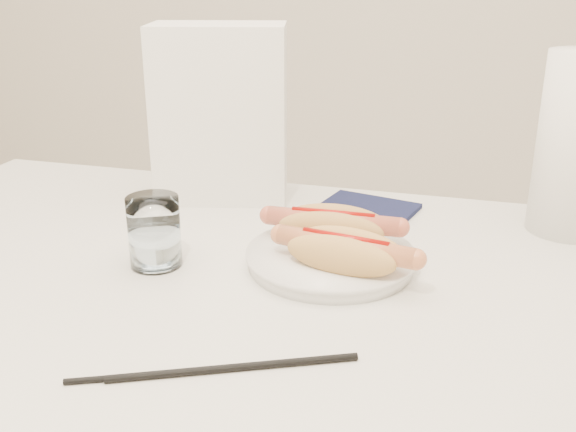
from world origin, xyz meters
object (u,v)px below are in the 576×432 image
(table, at_px, (238,334))
(plate, at_px, (331,260))
(hotdog_right, at_px, (345,252))
(water_glass, at_px, (154,232))
(napkin_box, at_px, (221,114))
(hotdog_left, at_px, (333,226))

(table, distance_m, plate, 0.15)
(table, bearing_deg, hotdog_right, 25.55)
(water_glass, distance_m, napkin_box, 0.29)
(hotdog_left, relative_size, hotdog_right, 1.00)
(plate, distance_m, hotdog_right, 0.05)
(water_glass, bearing_deg, hotdog_left, 24.13)
(plate, bearing_deg, napkin_box, 136.34)
(hotdog_right, distance_m, napkin_box, 0.37)
(table, bearing_deg, water_glass, 162.76)
(hotdog_left, height_order, napkin_box, napkin_box)
(table, relative_size, hotdog_left, 7.00)
(hotdog_right, relative_size, water_glass, 1.90)
(table, height_order, water_glass, water_glass)
(plate, bearing_deg, hotdog_left, 99.56)
(plate, distance_m, napkin_box, 0.34)
(table, height_order, plate, plate)
(plate, relative_size, water_glass, 2.28)
(table, distance_m, hotdog_right, 0.16)
(table, distance_m, hotdog_left, 0.18)
(table, relative_size, water_glass, 13.34)
(hotdog_left, distance_m, hotdog_right, 0.08)
(hotdog_right, bearing_deg, plate, 133.61)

